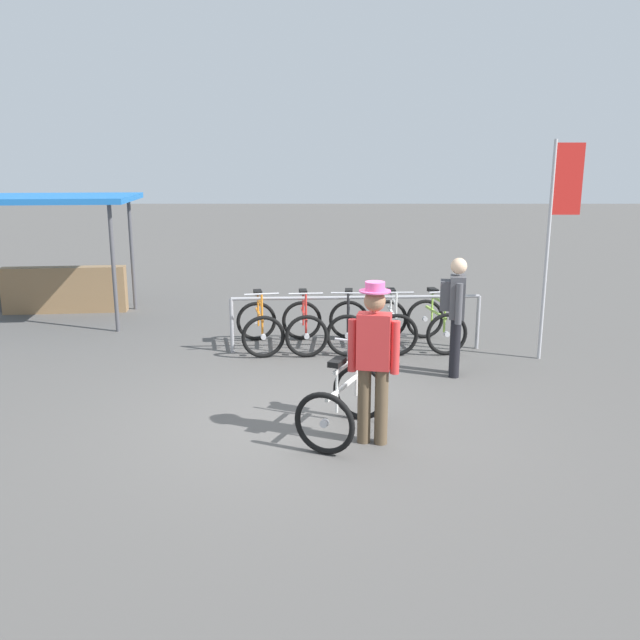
{
  "coord_description": "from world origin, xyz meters",
  "views": [
    {
      "loc": [
        0.2,
        -7.16,
        2.89
      ],
      "look_at": [
        0.23,
        0.74,
        1.0
      ],
      "focal_mm": 37.22,
      "sensor_mm": 36.0,
      "label": 1
    }
  ],
  "objects_px": {
    "racked_bike_orange": "(258,326)",
    "racked_bike_white": "(390,324)",
    "racked_bike_lime": "(433,324)",
    "market_stall": "(52,244)",
    "pedestrian_with_backpack": "(453,309)",
    "banner_flag": "(557,209)",
    "racked_bike_black": "(346,325)",
    "featured_bicycle": "(346,389)",
    "person_with_featured_bike": "(372,356)",
    "racked_bike_red": "(302,326)"
  },
  "relations": [
    {
      "from": "racked_bike_orange",
      "to": "racked_bike_white",
      "type": "xyz_separation_m",
      "value": [
        2.1,
        0.12,
        -0.0
      ]
    },
    {
      "from": "racked_bike_lime",
      "to": "market_stall",
      "type": "bearing_deg",
      "value": 163.15
    },
    {
      "from": "pedestrian_with_backpack",
      "to": "banner_flag",
      "type": "height_order",
      "value": "banner_flag"
    },
    {
      "from": "racked_bike_black",
      "to": "banner_flag",
      "type": "bearing_deg",
      "value": -11.46
    },
    {
      "from": "banner_flag",
      "to": "pedestrian_with_backpack",
      "type": "bearing_deg",
      "value": -153.54
    },
    {
      "from": "racked_bike_white",
      "to": "racked_bike_lime",
      "type": "distance_m",
      "value": 0.7
    },
    {
      "from": "featured_bicycle",
      "to": "pedestrian_with_backpack",
      "type": "relative_size",
      "value": 0.77
    },
    {
      "from": "person_with_featured_bike",
      "to": "pedestrian_with_backpack",
      "type": "xyz_separation_m",
      "value": [
        1.29,
        2.28,
        -0.01
      ]
    },
    {
      "from": "racked_bike_red",
      "to": "racked_bike_lime",
      "type": "relative_size",
      "value": 0.96
    },
    {
      "from": "racked_bike_orange",
      "to": "racked_bike_black",
      "type": "relative_size",
      "value": 1.08
    },
    {
      "from": "pedestrian_with_backpack",
      "to": "featured_bicycle",
      "type": "bearing_deg",
      "value": -127.87
    },
    {
      "from": "featured_bicycle",
      "to": "racked_bike_red",
      "type": "bearing_deg",
      "value": 99.38
    },
    {
      "from": "racked_bike_lime",
      "to": "market_stall",
      "type": "distance_m",
      "value": 7.18
    },
    {
      "from": "racked_bike_white",
      "to": "banner_flag",
      "type": "bearing_deg",
      "value": -15.77
    },
    {
      "from": "featured_bicycle",
      "to": "pedestrian_with_backpack",
      "type": "distance_m",
      "value": 2.55
    },
    {
      "from": "person_with_featured_bike",
      "to": "banner_flag",
      "type": "bearing_deg",
      "value": 46.85
    },
    {
      "from": "racked_bike_red",
      "to": "market_stall",
      "type": "xyz_separation_m",
      "value": [
        -4.7,
        2.18,
        1.03
      ]
    },
    {
      "from": "racked_bike_lime",
      "to": "racked_bike_black",
      "type": "bearing_deg",
      "value": -176.7
    },
    {
      "from": "racked_bike_red",
      "to": "person_with_featured_bike",
      "type": "xyz_separation_m",
      "value": [
        0.8,
        -3.64,
        0.58
      ]
    },
    {
      "from": "person_with_featured_bike",
      "to": "banner_flag",
      "type": "height_order",
      "value": "banner_flag"
    },
    {
      "from": "pedestrian_with_backpack",
      "to": "racked_bike_black",
      "type": "bearing_deg",
      "value": 134.88
    },
    {
      "from": "racked_bike_lime",
      "to": "featured_bicycle",
      "type": "xyz_separation_m",
      "value": [
        -1.55,
        -3.46,
        0.12
      ]
    },
    {
      "from": "racked_bike_white",
      "to": "pedestrian_with_backpack",
      "type": "height_order",
      "value": "pedestrian_with_backpack"
    },
    {
      "from": "racked_bike_black",
      "to": "pedestrian_with_backpack",
      "type": "xyz_separation_m",
      "value": [
        1.39,
        -1.4,
        0.57
      ]
    },
    {
      "from": "racked_bike_black",
      "to": "banner_flag",
      "type": "distance_m",
      "value": 3.57
    },
    {
      "from": "racked_bike_black",
      "to": "pedestrian_with_backpack",
      "type": "height_order",
      "value": "pedestrian_with_backpack"
    },
    {
      "from": "racked_bike_black",
      "to": "racked_bike_white",
      "type": "bearing_deg",
      "value": 3.29
    },
    {
      "from": "market_stall",
      "to": "banner_flag",
      "type": "bearing_deg",
      "value": -18.12
    },
    {
      "from": "racked_bike_orange",
      "to": "person_with_featured_bike",
      "type": "distance_m",
      "value": 3.94
    },
    {
      "from": "pedestrian_with_backpack",
      "to": "banner_flag",
      "type": "xyz_separation_m",
      "value": [
        1.59,
        0.79,
        1.29
      ]
    },
    {
      "from": "racked_bike_red",
      "to": "racked_bike_white",
      "type": "bearing_deg",
      "value": 3.3
    },
    {
      "from": "racked_bike_white",
      "to": "market_stall",
      "type": "relative_size",
      "value": 0.33
    },
    {
      "from": "racked_bike_orange",
      "to": "racked_bike_lime",
      "type": "relative_size",
      "value": 1.01
    },
    {
      "from": "racked_bike_orange",
      "to": "racked_bike_red",
      "type": "bearing_deg",
      "value": 3.29
    },
    {
      "from": "racked_bike_white",
      "to": "pedestrian_with_backpack",
      "type": "distance_m",
      "value": 1.7
    },
    {
      "from": "person_with_featured_bike",
      "to": "market_stall",
      "type": "xyz_separation_m",
      "value": [
        -5.5,
        5.82,
        0.45
      ]
    },
    {
      "from": "racked_bike_orange",
      "to": "banner_flag",
      "type": "height_order",
      "value": "banner_flag"
    },
    {
      "from": "racked_bike_lime",
      "to": "banner_flag",
      "type": "xyz_separation_m",
      "value": [
        1.59,
        -0.69,
        1.86
      ]
    },
    {
      "from": "racked_bike_orange",
      "to": "pedestrian_with_backpack",
      "type": "relative_size",
      "value": 0.74
    },
    {
      "from": "banner_flag",
      "to": "market_stall",
      "type": "bearing_deg",
      "value": 161.88
    },
    {
      "from": "racked_bike_white",
      "to": "racked_bike_orange",
      "type": "bearing_deg",
      "value": -176.71
    },
    {
      "from": "racked_bike_black",
      "to": "racked_bike_white",
      "type": "distance_m",
      "value": 0.7
    },
    {
      "from": "racked_bike_black",
      "to": "banner_flag",
      "type": "xyz_separation_m",
      "value": [
        2.99,
        -0.61,
        1.86
      ]
    },
    {
      "from": "person_with_featured_bike",
      "to": "racked_bike_red",
      "type": "bearing_deg",
      "value": 102.41
    },
    {
      "from": "pedestrian_with_backpack",
      "to": "racked_bike_orange",
      "type": "bearing_deg",
      "value": 154.71
    },
    {
      "from": "racked_bike_orange",
      "to": "pedestrian_with_backpack",
      "type": "xyz_separation_m",
      "value": [
        2.79,
        -1.32,
        0.57
      ]
    },
    {
      "from": "racked_bike_white",
      "to": "featured_bicycle",
      "type": "distance_m",
      "value": 3.52
    },
    {
      "from": "racked_bike_black",
      "to": "person_with_featured_bike",
      "type": "distance_m",
      "value": 3.73
    },
    {
      "from": "pedestrian_with_backpack",
      "to": "market_stall",
      "type": "bearing_deg",
      "value": 152.49
    },
    {
      "from": "racked_bike_orange",
      "to": "racked_bike_white",
      "type": "height_order",
      "value": "same"
    }
  ]
}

